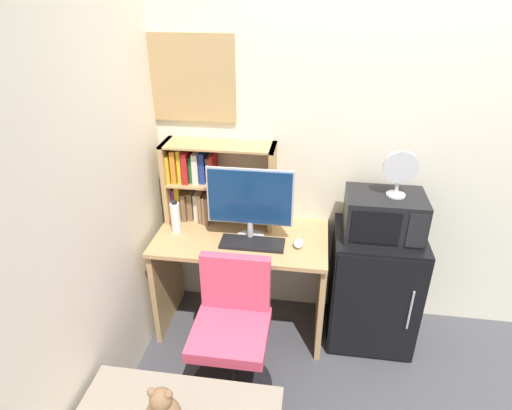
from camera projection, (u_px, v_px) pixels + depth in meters
name	position (u px, v px, depth m)	size (l,w,h in m)	color
wall_back	(474.00, 148.00, 2.62)	(6.40, 0.04, 2.60)	silver
desk	(242.00, 266.00, 2.89)	(1.11, 0.59, 0.74)	tan
hutch_bookshelf	(204.00, 180.00, 2.85)	(0.73, 0.23, 0.55)	tan
monitor	(250.00, 201.00, 2.63)	(0.54, 0.18, 0.48)	#B7B7BC
keyboard	(252.00, 243.00, 2.68)	(0.40, 0.15, 0.02)	black
computer_mouse	(298.00, 243.00, 2.66)	(0.06, 0.10, 0.04)	silver
water_bottle	(176.00, 217.00, 2.78)	(0.06, 0.06, 0.23)	silver
mini_fridge	(373.00, 287.00, 2.85)	(0.55, 0.50, 0.81)	black
microwave	(384.00, 215.00, 2.60)	(0.46, 0.33, 0.27)	black
desk_fan	(400.00, 171.00, 2.45)	(0.20, 0.11, 0.28)	silver
desk_chair	(232.00, 337.00, 2.50)	(0.49, 0.49, 0.84)	black
wall_corkboard	(173.00, 78.00, 2.65)	(0.79, 0.02, 0.53)	tan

